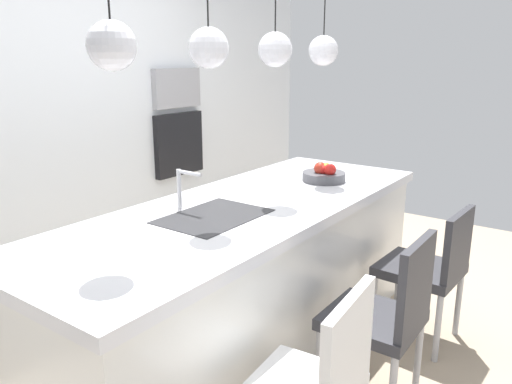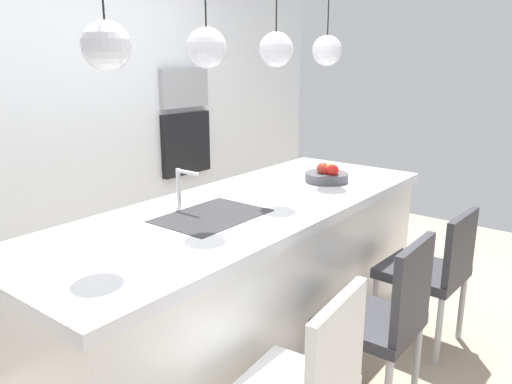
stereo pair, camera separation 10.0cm
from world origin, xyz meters
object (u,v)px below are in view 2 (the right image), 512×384
Objects in this scene: microwave at (183,88)px; chair_far at (433,269)px; oven at (185,144)px; chair_middle at (383,315)px; fruit_bowl at (327,175)px.

chair_far is at bearing -97.81° from microwave.
microwave is 0.62× the size of chair_far.
oven is at bearing 82.19° from chair_far.
oven is at bearing 66.55° from chair_middle.
microwave is 0.59× the size of chair_middle.
chair_far is (-0.33, -2.42, -0.46)m from oven.
chair_far is at bearing -89.28° from fruit_bowl.
chair_far is at bearing -97.81° from oven.
oven reaches higher than chair_middle.
microwave reaches higher than chair_far.
microwave is 2.81m from chair_middle.
fruit_bowl is 0.51× the size of oven.
chair_middle is (-1.05, -2.42, -0.46)m from oven.
microwave is at bearing 78.51° from fruit_bowl.
oven is 0.64× the size of chair_far.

